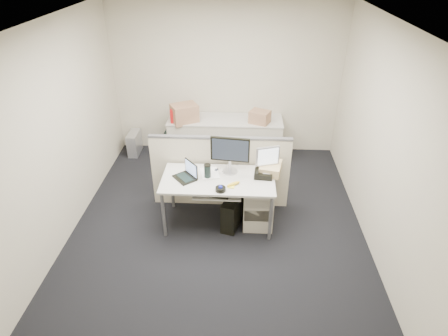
# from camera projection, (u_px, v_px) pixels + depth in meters

# --- Properties ---
(floor) EXTENTS (4.00, 4.50, 0.01)m
(floor) POSITION_uv_depth(u_px,v_px,m) (218.00, 222.00, 5.34)
(floor) COLOR black
(floor) RESTS_ON ground
(ceiling) EXTENTS (4.00, 4.50, 0.01)m
(ceiling) POSITION_uv_depth(u_px,v_px,m) (217.00, 22.00, 3.94)
(ceiling) COLOR white
(ceiling) RESTS_ON ground
(wall_back) EXTENTS (4.00, 0.02, 2.70)m
(wall_back) POSITION_uv_depth(u_px,v_px,m) (226.00, 80.00, 6.56)
(wall_back) COLOR #BCB09D
(wall_back) RESTS_ON ground
(wall_front) EXTENTS (4.00, 0.02, 2.70)m
(wall_front) POSITION_uv_depth(u_px,v_px,m) (197.00, 274.00, 2.72)
(wall_front) COLOR #BCB09D
(wall_front) RESTS_ON ground
(wall_left) EXTENTS (0.02, 4.50, 2.70)m
(wall_left) POSITION_uv_depth(u_px,v_px,m) (60.00, 133.00, 4.73)
(wall_left) COLOR #BCB09D
(wall_left) RESTS_ON ground
(wall_right) EXTENTS (0.02, 4.50, 2.70)m
(wall_right) POSITION_uv_depth(u_px,v_px,m) (381.00, 141.00, 4.55)
(wall_right) COLOR #BCB09D
(wall_right) RESTS_ON ground
(desk) EXTENTS (1.50, 0.75, 0.73)m
(desk) POSITION_uv_depth(u_px,v_px,m) (218.00, 183.00, 5.00)
(desk) COLOR beige
(desk) RESTS_ON floor
(keyboard_tray) EXTENTS (0.62, 0.32, 0.02)m
(keyboard_tray) POSITION_uv_depth(u_px,v_px,m) (217.00, 193.00, 4.87)
(keyboard_tray) COLOR beige
(keyboard_tray) RESTS_ON desk
(drawer_pedestal) EXTENTS (0.40, 0.55, 0.65)m
(drawer_pedestal) POSITION_uv_depth(u_px,v_px,m) (258.00, 202.00, 5.19)
(drawer_pedestal) COLOR #AAA493
(drawer_pedestal) RESTS_ON floor
(cubicle_partition) EXTENTS (2.00, 0.06, 1.10)m
(cubicle_partition) POSITION_uv_depth(u_px,v_px,m) (220.00, 172.00, 5.44)
(cubicle_partition) COLOR beige
(cubicle_partition) RESTS_ON floor
(back_counter) EXTENTS (2.00, 0.60, 0.72)m
(back_counter) POSITION_uv_depth(u_px,v_px,m) (225.00, 138.00, 6.80)
(back_counter) COLOR #AAA493
(back_counter) RESTS_ON floor
(monitor_main) EXTENTS (0.54, 0.26, 0.52)m
(monitor_main) POSITION_uv_depth(u_px,v_px,m) (230.00, 155.00, 4.98)
(monitor_main) COLOR black
(monitor_main) RESTS_ON desk
(monitor_small) EXTENTS (0.35, 0.25, 0.39)m
(monitor_small) POSITION_uv_depth(u_px,v_px,m) (267.00, 160.00, 4.99)
(monitor_small) COLOR #B7B7BC
(monitor_small) RESTS_ON desk
(laptop) EXTENTS (0.36, 0.37, 0.22)m
(laptop) POSITION_uv_depth(u_px,v_px,m) (184.00, 171.00, 4.91)
(laptop) COLOR black
(laptop) RESTS_ON desk
(trackball) EXTENTS (0.17, 0.17, 0.05)m
(trackball) POSITION_uv_depth(u_px,v_px,m) (221.00, 189.00, 4.71)
(trackball) COLOR black
(trackball) RESTS_ON desk
(desk_phone) EXTENTS (0.25, 0.21, 0.08)m
(desk_phone) POSITION_uv_depth(u_px,v_px,m) (263.00, 174.00, 4.99)
(desk_phone) COLOR black
(desk_phone) RESTS_ON desk
(paper_stack) EXTENTS (0.30, 0.34, 0.01)m
(paper_stack) POSITION_uv_depth(u_px,v_px,m) (210.00, 173.00, 5.07)
(paper_stack) COLOR white
(paper_stack) RESTS_ON desk
(sticky_pad) EXTENTS (0.09, 0.09, 0.01)m
(sticky_pad) POSITION_uv_depth(u_px,v_px,m) (231.00, 186.00, 4.80)
(sticky_pad) COLOR #FFF43B
(sticky_pad) RESTS_ON desk
(travel_mug) EXTENTS (0.12, 0.12, 0.19)m
(travel_mug) POSITION_uv_depth(u_px,v_px,m) (207.00, 172.00, 4.94)
(travel_mug) COLOR black
(travel_mug) RESTS_ON desk
(banana) EXTENTS (0.20, 0.15, 0.04)m
(banana) POSITION_uv_depth(u_px,v_px,m) (233.00, 184.00, 4.82)
(banana) COLOR yellow
(banana) RESTS_ON desk
(cellphone) EXTENTS (0.06, 0.10, 0.01)m
(cellphone) POSITION_uv_depth(u_px,v_px,m) (216.00, 170.00, 5.13)
(cellphone) COLOR black
(cellphone) RESTS_ON desk
(manila_folders) EXTENTS (0.34, 0.39, 0.13)m
(manila_folders) POSITION_uv_depth(u_px,v_px,m) (271.00, 168.00, 5.07)
(manila_folders) COLOR tan
(manila_folders) RESTS_ON desk
(keyboard) EXTENTS (0.45, 0.23, 0.02)m
(keyboard) POSITION_uv_depth(u_px,v_px,m) (213.00, 193.00, 4.82)
(keyboard) COLOR black
(keyboard) RESTS_ON keyboard_tray
(pc_tower_desk) EXTENTS (0.32, 0.51, 0.45)m
(pc_tower_desk) POSITION_uv_depth(u_px,v_px,m) (233.00, 212.00, 5.18)
(pc_tower_desk) COLOR black
(pc_tower_desk) RESTS_ON floor
(pc_tower_spare_dark) EXTENTS (0.19, 0.44, 0.40)m
(pc_tower_spare_dark) POSITION_uv_depth(u_px,v_px,m) (170.00, 142.00, 7.02)
(pc_tower_spare_dark) COLOR black
(pc_tower_spare_dark) RESTS_ON floor
(pc_tower_spare_silver) EXTENTS (0.18, 0.44, 0.41)m
(pc_tower_spare_silver) POSITION_uv_depth(u_px,v_px,m) (134.00, 143.00, 6.98)
(pc_tower_spare_silver) COLOR #B7B7BC
(pc_tower_spare_silver) RESTS_ON floor
(cardboard_box_left) EXTENTS (0.53, 0.49, 0.32)m
(cardboard_box_left) POSITION_uv_depth(u_px,v_px,m) (185.00, 114.00, 6.46)
(cardboard_box_left) COLOR tan
(cardboard_box_left) RESTS_ON back_counter
(cardboard_box_right) EXTENTS (0.40, 0.36, 0.23)m
(cardboard_box_right) POSITION_uv_depth(u_px,v_px,m) (260.00, 117.00, 6.43)
(cardboard_box_right) COLOR tan
(cardboard_box_right) RESTS_ON back_counter
(red_binder) EXTENTS (0.07, 0.28, 0.26)m
(red_binder) POSITION_uv_depth(u_px,v_px,m) (173.00, 114.00, 6.51)
(red_binder) COLOR #B31112
(red_binder) RESTS_ON back_counter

